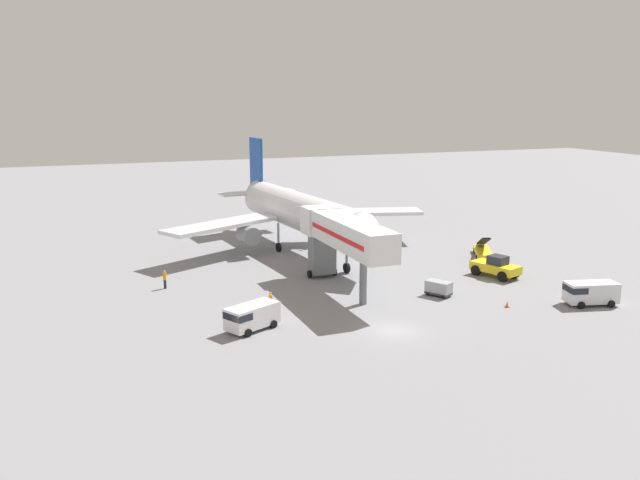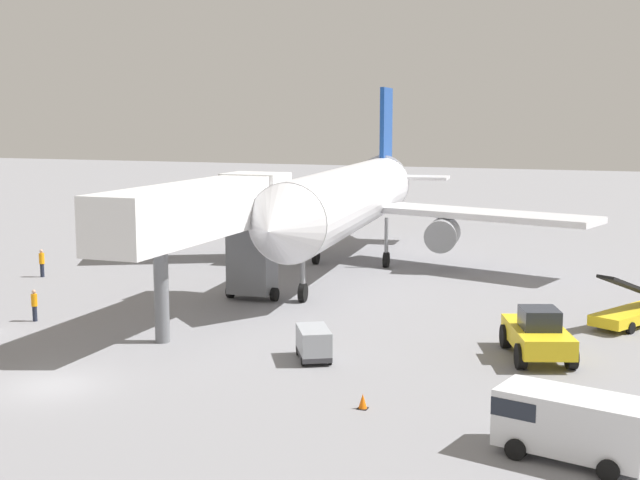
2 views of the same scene
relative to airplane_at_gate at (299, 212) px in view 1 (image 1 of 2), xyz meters
The scene contains 11 objects.
ground_plane 30.60m from the airplane_at_gate, 94.43° to the right, with size 300.00×300.00×0.00m, color gray.
airplane_at_gate is the anchor object (origin of this frame).
jet_bridge 17.71m from the airplane_at_gate, 95.80° to the right, with size 3.47×16.65×7.43m.
pushback_tug 24.85m from the airplane_at_gate, 51.29° to the right, with size 3.89×5.61×2.33m.
belt_loader_truck 22.70m from the airplane_at_gate, 29.90° to the right, with size 4.42×6.11×2.98m.
service_van_far_right 29.15m from the airplane_at_gate, 117.30° to the right, with size 4.97×3.84×2.10m.
service_van_near_left 35.31m from the airplane_at_gate, 59.98° to the right, with size 5.00×3.09×2.12m.
baggage_cart_mid_right 24.11m from the airplane_at_gate, 75.11° to the right, with size 2.31×2.73×1.45m.
ground_crew_worker_foreground 24.06m from the airplane_at_gate, 115.65° to the right, with size 0.45×0.45×1.70m.
ground_crew_worker_midground 21.50m from the airplane_at_gate, 148.79° to the right, with size 0.49×0.49×1.88m.
safety_cone_alpha 30.38m from the airplane_at_gate, 70.34° to the right, with size 0.38×0.38×0.58m.
Camera 1 is at (-24.37, -45.97, 18.88)m, focal length 37.33 mm.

